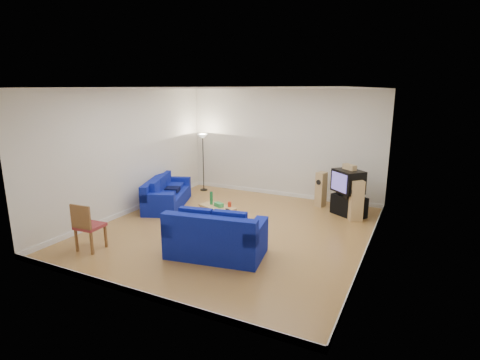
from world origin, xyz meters
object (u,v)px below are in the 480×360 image
at_px(sofa_three_seat, 166,196).
at_px(coffee_table, 217,208).
at_px(sofa_loveseat, 215,239).
at_px(television, 348,181).
at_px(tv_stand, 349,206).

height_order(sofa_three_seat, coffee_table, sofa_three_seat).
height_order(sofa_loveseat, television, television).
relative_size(sofa_three_seat, television, 2.45).
bearing_deg(sofa_loveseat, tv_stand, 53.28).
distance_m(sofa_loveseat, tv_stand, 4.09).
bearing_deg(coffee_table, television, 31.35).
bearing_deg(tv_stand, sofa_three_seat, -131.75).
relative_size(sofa_loveseat, coffee_table, 1.89).
height_order(coffee_table, tv_stand, tv_stand).
relative_size(sofa_loveseat, tv_stand, 2.32).
height_order(sofa_loveseat, coffee_table, sofa_loveseat).
distance_m(sofa_loveseat, coffee_table, 2.13).
distance_m(sofa_three_seat, coffee_table, 1.87).
bearing_deg(sofa_three_seat, television, 84.96).
bearing_deg(television, sofa_three_seat, -121.60).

